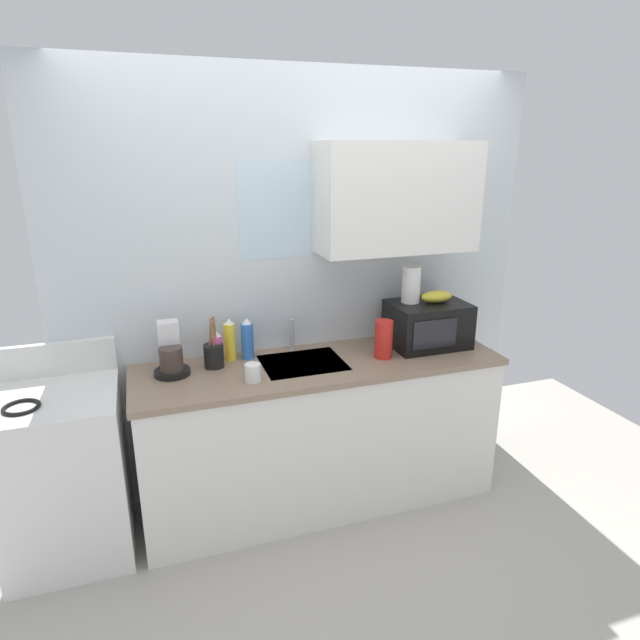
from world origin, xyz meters
TOP-DOWN VIEW (x-y plane):
  - kitchen_wall_assembly at (0.10, 0.31)m, footprint 2.86×0.42m
  - counter_unit at (-0.00, 0.00)m, footprint 2.09×0.63m
  - sink_faucet at (-0.10, 0.24)m, footprint 0.03×0.03m
  - stove_range at (-1.39, 0.00)m, footprint 0.60×0.60m
  - microwave at (0.71, 0.05)m, footprint 0.46×0.35m
  - banana_bunch at (0.76, 0.05)m, footprint 0.20×0.11m
  - paper_towel_roll at (0.61, 0.10)m, footprint 0.11×0.11m
  - coffee_maker at (-0.81, 0.11)m, footprint 0.19×0.21m
  - dish_soap_bottle_blue at (-0.38, 0.19)m, footprint 0.07×0.07m
  - dish_soap_bottle_yellow at (-0.47, 0.20)m, footprint 0.07×0.07m
  - dish_soap_bottle_pink at (-0.56, 0.15)m, footprint 0.07×0.07m
  - cereal_canister at (0.37, -0.05)m, footprint 0.10×0.10m
  - mug_white at (-0.42, -0.14)m, footprint 0.08×0.08m
  - utensil_crock at (-0.58, 0.12)m, footprint 0.11×0.11m

SIDE VIEW (x-z plane):
  - stove_range at x=-1.39m, z-range -0.08..1.00m
  - counter_unit at x=0.00m, z-range 0.01..0.91m
  - mug_white at x=-0.42m, z-range 0.90..0.99m
  - utensil_crock at x=-0.58m, z-range 0.83..1.12m
  - dish_soap_bottle_pink at x=-0.56m, z-range 0.89..1.10m
  - sink_faucet at x=-0.10m, z-range 0.90..1.09m
  - coffee_maker at x=-0.81m, z-range 0.86..1.14m
  - cereal_canister at x=0.37m, z-range 0.90..1.12m
  - dish_soap_bottle_blue at x=-0.38m, z-range 0.89..1.14m
  - dish_soap_bottle_yellow at x=-0.47m, z-range 0.89..1.14m
  - microwave at x=0.71m, z-range 0.90..1.17m
  - banana_bunch at x=0.76m, z-range 1.17..1.24m
  - paper_towel_roll at x=0.61m, z-range 1.17..1.39m
  - kitchen_wall_assembly at x=0.10m, z-range 0.11..2.61m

